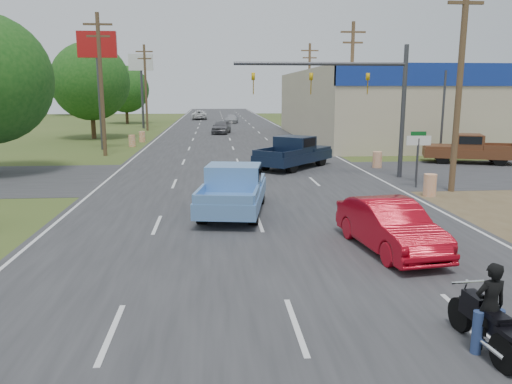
{
  "coord_description": "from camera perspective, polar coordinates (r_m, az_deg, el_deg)",
  "views": [
    {
      "loc": [
        -1.56,
        -9.09,
        4.58
      ],
      "look_at": [
        -0.19,
        7.17,
        1.3
      ],
      "focal_mm": 35.0,
      "sensor_mm": 36.0,
      "label": 1
    }
  ],
  "objects": [
    {
      "name": "brown_pickup",
      "position": [
        35.4,
        22.97,
        4.59
      ],
      "size": [
        6.07,
        3.93,
        1.88
      ],
      "rotation": [
        0.0,
        0.0,
        1.23
      ],
      "color": "black",
      "rests_on": "ground"
    },
    {
      "name": "distant_car_silver",
      "position": [
        74.83,
        -2.79,
        8.33
      ],
      "size": [
        2.31,
        4.52,
        1.26
      ],
      "primitive_type": "imported",
      "rotation": [
        0.0,
        0.0,
        -0.13
      ],
      "color": "#AEAEB3",
      "rests_on": "ground"
    },
    {
      "name": "signal_mast",
      "position": [
        27.11,
        11.21,
        11.63
      ],
      "size": [
        9.12,
        0.4,
        7.0
      ],
      "color": "#3F3F44",
      "rests_on": "ground"
    },
    {
      "name": "lane_sign",
      "position": [
        25.21,
        18.05,
        4.71
      ],
      "size": [
        1.2,
        0.08,
        2.52
      ],
      "color": "#3F3F44",
      "rests_on": "ground"
    },
    {
      "name": "distant_car_white",
      "position": [
        85.51,
        -6.53,
        8.73
      ],
      "size": [
        2.75,
        5.49,
        1.49
      ],
      "primitive_type": "imported",
      "rotation": [
        0.0,
        0.0,
        3.19
      ],
      "color": "silver",
      "rests_on": "ground"
    },
    {
      "name": "tree_5",
      "position": [
        108.78,
        12.3,
        11.81
      ],
      "size": [
        7.98,
        7.98,
        9.88
      ],
      "color": "#422D19",
      "rests_on": "ground"
    },
    {
      "name": "navy_pickup",
      "position": [
        30.65,
        4.47,
        4.58
      ],
      "size": [
        5.47,
        5.89,
        1.93
      ],
      "rotation": [
        0.0,
        0.0,
        -0.7
      ],
      "color": "black",
      "rests_on": "ground"
    },
    {
      "name": "barrel_0",
      "position": [
        23.51,
        19.26,
        0.73
      ],
      "size": [
        0.56,
        0.56,
        1.0
      ],
      "primitive_type": "cylinder",
      "color": "orange",
      "rests_on": "ground"
    },
    {
      "name": "main_road",
      "position": [
        49.32,
        -3.01,
        6.04
      ],
      "size": [
        15.0,
        180.0,
        0.02
      ],
      "primitive_type": "cube",
      "color": "#2D2D30",
      "rests_on": "ground"
    },
    {
      "name": "barrel_3",
      "position": [
        47.73,
        -12.88,
        6.18
      ],
      "size": [
        0.56,
        0.56,
        1.0
      ],
      "primitive_type": "cylinder",
      "color": "orange",
      "rests_on": "ground"
    },
    {
      "name": "tree_6",
      "position": [
        107.92,
        -20.55,
        11.69
      ],
      "size": [
        8.82,
        8.82,
        10.92
      ],
      "color": "#422D19",
      "rests_on": "ground"
    },
    {
      "name": "motorcycle",
      "position": [
        9.98,
        25.16,
        -14.02
      ],
      "size": [
        0.66,
        2.16,
        1.09
      ],
      "rotation": [
        0.0,
        0.0,
        0.08
      ],
      "color": "black",
      "rests_on": "ground"
    },
    {
      "name": "rider",
      "position": [
        9.89,
        25.13,
        -12.25
      ],
      "size": [
        0.61,
        0.43,
        1.59
      ],
      "primitive_type": "imported",
      "rotation": [
        0.0,
        0.0,
        3.22
      ],
      "color": "black",
      "rests_on": "ground"
    },
    {
      "name": "utility_pole_6",
      "position": [
        61.61,
        -12.5,
        11.8
      ],
      "size": [
        2.0,
        0.28,
        10.0
      ],
      "color": "#4C3823",
      "rests_on": "ground"
    },
    {
      "name": "pole_sign_left_far",
      "position": [
        65.75,
        -12.99,
        13.35
      ],
      "size": [
        3.0,
        0.35,
        9.2
      ],
      "color": "#3F3F44",
      "rests_on": "ground"
    },
    {
      "name": "pole_sign_left_near",
      "position": [
        42.13,
        -17.64,
        14.38
      ],
      "size": [
        3.0,
        0.35,
        9.2
      ],
      "color": "#3F3F44",
      "rests_on": "ground"
    },
    {
      "name": "barrel_1",
      "position": [
        31.49,
        13.69,
        3.6
      ],
      "size": [
        0.56,
        0.56,
        1.0
      ],
      "primitive_type": "cylinder",
      "color": "orange",
      "rests_on": "ground"
    },
    {
      "name": "ground",
      "position": [
        10.3,
        4.57,
        -15.09
      ],
      "size": [
        200.0,
        200.0,
        0.0
      ],
      "primitive_type": "plane",
      "color": "#3A4D1E",
      "rests_on": "ground"
    },
    {
      "name": "utility_pole_2",
      "position": [
        41.59,
        10.84,
        12.19
      ],
      "size": [
        2.0,
        0.28,
        10.0
      ],
      "color": "#4C3823",
      "rests_on": "ground"
    },
    {
      "name": "street_name_sign",
      "position": [
        26.85,
        17.97,
        4.46
      ],
      "size": [
        0.8,
        0.08,
        2.61
      ],
      "color": "#3F3F44",
      "rests_on": "ground"
    },
    {
      "name": "distant_car_grey",
      "position": [
        56.07,
        -3.98,
        7.42
      ],
      "size": [
        2.48,
        4.61,
        1.49
      ],
      "primitive_type": "imported",
      "rotation": [
        0.0,
        0.0,
        -0.17
      ],
      "color": "slate",
      "rests_on": "ground"
    },
    {
      "name": "cross_road",
      "position": [
        27.52,
        -1.51,
        1.8
      ],
      "size": [
        120.0,
        10.0,
        0.02
      ],
      "primitive_type": "cube",
      "color": "#2D2D30",
      "rests_on": "ground"
    },
    {
      "name": "utility_pole_1",
      "position": [
        24.71,
        22.3,
        12.25
      ],
      "size": [
        2.0,
        0.28,
        10.0
      ],
      "color": "#4C3823",
      "rests_on": "ground"
    },
    {
      "name": "utility_pole_5",
      "position": [
        37.93,
        -17.29,
        11.99
      ],
      "size": [
        2.0,
        0.28,
        10.0
      ],
      "color": "#4C3823",
      "rests_on": "ground"
    },
    {
      "name": "barrel_2",
      "position": [
        43.83,
        -13.98,
        5.7
      ],
      "size": [
        0.56,
        0.56,
        1.0
      ],
      "primitive_type": "cylinder",
      "color": "orange",
      "rests_on": "ground"
    },
    {
      "name": "tree_1",
      "position": [
        52.47,
        -18.39,
        11.89
      ],
      "size": [
        7.56,
        7.56,
        9.36
      ],
      "color": "#422D19",
      "rests_on": "ground"
    },
    {
      "name": "utility_pole_3",
      "position": [
        59.14,
        6.09,
        12.02
      ],
      "size": [
        2.0,
        0.28,
        10.0
      ],
      "color": "#4C3823",
      "rests_on": "ground"
    },
    {
      "name": "red_convertible",
      "position": [
        15.04,
        15.05,
        -3.82
      ],
      "size": [
        2.19,
        4.68,
        1.48
      ],
      "primitive_type": "imported",
      "rotation": [
        0.0,
        0.0,
        0.14
      ],
      "color": "#A60716",
      "rests_on": "ground"
    },
    {
      "name": "blue_pickup",
      "position": [
        19.18,
        -2.55,
        0.42
      ],
      "size": [
        3.04,
        5.9,
        1.87
      ],
      "rotation": [
        0.0,
        0.0,
        -0.16
      ],
      "color": "black",
      "rests_on": "ground"
    },
    {
      "name": "tree_2",
      "position": [
        76.14,
        -14.67,
        11.29
      ],
      "size": [
        6.72,
        6.72,
        8.32
      ],
      "color": "#422D19",
      "rests_on": "ground"
    }
  ]
}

